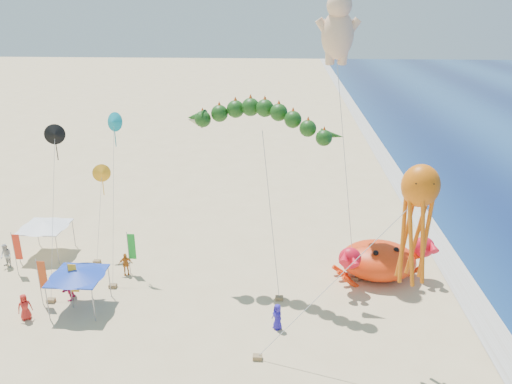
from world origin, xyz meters
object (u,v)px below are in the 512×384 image
cherub_kite (338,26)px  canopy_white (44,224)px  canopy_blue (77,273)px  dragon_kite (260,124)px  octopus_kite (416,216)px  crab_inflatable (379,259)px

cherub_kite → canopy_white: cherub_kite is taller
cherub_kite → canopy_blue: cherub_kite is taller
dragon_kite → cherub_kite: size_ratio=0.64×
dragon_kite → octopus_kite: (7.81, -8.26, -2.44)m
cherub_kite → canopy_blue: size_ratio=5.60×
crab_inflatable → dragon_kite: dragon_kite is taller
dragon_kite → crab_inflatable: bearing=5.7°
canopy_blue → canopy_white: size_ratio=0.96×
dragon_kite → octopus_kite: dragon_kite is taller
cherub_kite → canopy_blue: 22.85m
crab_inflatable → canopy_white: bearing=175.6°
crab_inflatable → canopy_blue: (-19.06, -5.02, 1.09)m
cherub_kite → octopus_kite: 15.40m
canopy_white → cherub_kite: bearing=5.1°
dragon_kite → octopus_kite: size_ratio=1.09×
crab_inflatable → dragon_kite: (-8.16, -0.81, 9.55)m
dragon_kite → octopus_kite: 11.63m
canopy_blue → octopus_kite: bearing=-12.2°
octopus_kite → canopy_blue: octopus_kite is taller
crab_inflatable → dragon_kite: 12.58m
cherub_kite → canopy_white: size_ratio=5.36×
cherub_kite → canopy_blue: (-15.78, -8.79, -14.00)m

